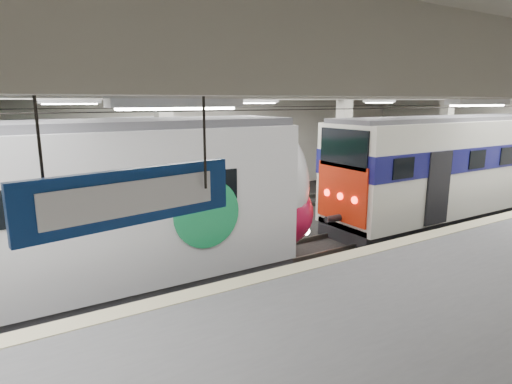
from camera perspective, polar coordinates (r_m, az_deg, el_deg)
station_hall at (r=12.16m, az=9.39°, el=3.76°), size 36.00×24.00×5.75m
modern_emu at (r=11.36m, az=-20.32°, el=-2.72°), size 14.01×2.89×4.51m
older_rer at (r=20.01m, az=25.24°, el=3.21°), size 13.13×2.90×4.35m
wayfinding_sign at (r=3.67m, az=-16.01°, el=-0.51°), size 1.86×0.42×1.23m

